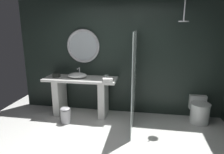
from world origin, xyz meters
TOP-DOWN VIEW (x-y plane):
  - back_wall_panel at (0.00, 1.90)m, footprint 4.80×0.10m
  - vanity_counter at (-0.86, 1.54)m, footprint 1.64×0.59m
  - vessel_sink at (-0.93, 1.55)m, footprint 0.44×0.36m
  - tumbler_cup at (-0.26, 1.53)m, footprint 0.08×0.08m
  - tissue_box at (-1.42, 1.51)m, footprint 0.14×0.13m
  - round_wall_mirror at (-0.86, 1.81)m, footprint 0.78×0.06m
  - shower_glass_panel at (0.37, 1.21)m, footprint 0.02×1.28m
  - rain_shower_head at (1.24, 1.34)m, footprint 0.19×0.19m
  - toilet at (1.76, 1.58)m, footprint 0.41×0.58m
  - waste_bin at (-1.05, 1.05)m, footprint 0.21×0.21m
  - folded_hand_towel at (-0.19, 1.34)m, footprint 0.24×0.23m

SIDE VIEW (x-z plane):
  - waste_bin at x=-1.05m, z-range 0.00..0.35m
  - toilet at x=1.76m, z-range -0.01..0.52m
  - vanity_counter at x=-0.86m, z-range 0.10..0.97m
  - folded_hand_towel at x=-0.19m, z-range 0.88..0.95m
  - tissue_box at x=-1.42m, z-range 0.88..0.96m
  - tumbler_cup at x=-0.26m, z-range 0.88..0.97m
  - vessel_sink at x=-0.93m, z-range 0.83..1.03m
  - shower_glass_panel at x=0.37m, z-range 0.00..1.92m
  - back_wall_panel at x=0.00m, z-range 0.00..2.60m
  - round_wall_mirror at x=-0.86m, z-range 1.17..1.95m
  - rain_shower_head at x=1.24m, z-range 1.94..2.35m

